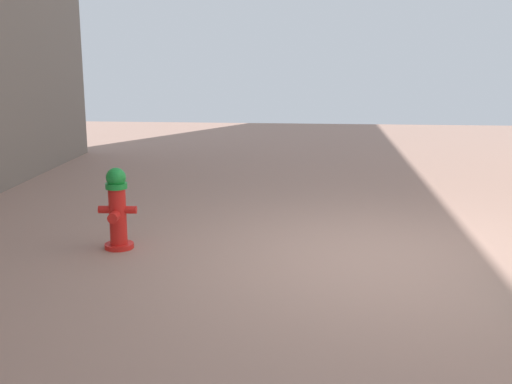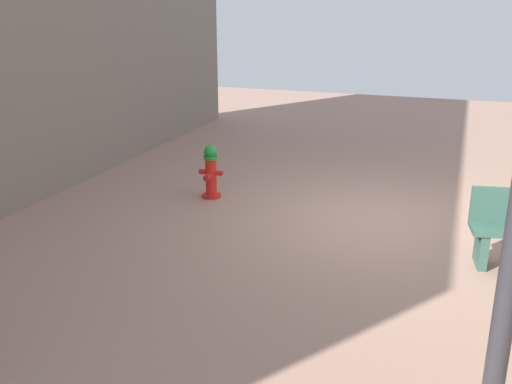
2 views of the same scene
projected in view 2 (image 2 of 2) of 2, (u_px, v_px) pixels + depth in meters
ground_plane at (378, 221)px, 8.59m from camera, size 23.40×23.40×0.00m
fire_hydrant at (211, 172)px, 9.47m from camera, size 0.41×0.38×0.87m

